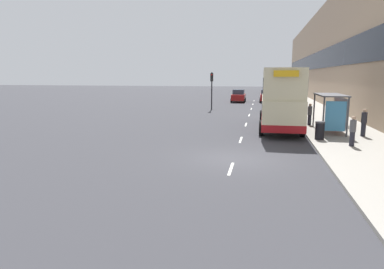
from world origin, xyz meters
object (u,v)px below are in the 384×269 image
Objects in this scene: pedestrian_at_shelter at (310,114)px; pedestrian_4 at (344,114)px; pedestrian_2 at (353,131)px; traffic_light_far_kerb at (212,84)px; pedestrian_1 at (345,114)px; bus_shelter at (334,106)px; pedestrian_3 at (364,122)px; car_0 at (238,96)px; litter_bin at (320,130)px; car_1 at (267,96)px; double_decker_bus_near at (280,97)px.

pedestrian_4 reaches higher than pedestrian_at_shelter.
pedestrian_2 is 0.38× the size of traffic_light_far_kerb.
pedestrian_1 is at bearing 13.55° from pedestrian_at_shelter.
bus_shelter is at bearing -113.48° from pedestrian_4.
bus_shelter is 2.48× the size of pedestrian_3.
bus_shelter reaches higher than car_0.
pedestrian_at_shelter is 0.39× the size of traffic_light_far_kerb.
bus_shelter is 3.32m from litter_bin.
car_1 reaches higher than pedestrian_2.
car_1 is at bearing 64.15° from traffic_light_far_kerb.
traffic_light_far_kerb is at bearing 128.62° from pedestrian_at_shelter.
pedestrian_3 is (1.43, 3.34, 0.04)m from pedestrian_2.
pedestrian_2 is at bearing -61.29° from double_decker_bus_near.
pedestrian_1 reaches higher than litter_bin.
pedestrian_at_shelter is at bearing 33.53° from double_decker_bus_near.
car_0 reaches higher than litter_bin.
car_1 is 29.38m from pedestrian_3.
double_decker_bus_near is 2.24× the size of car_1.
car_0 is 25.08m from pedestrian_1.
pedestrian_4 is (-0.20, 4.35, 0.01)m from pedestrian_3.
pedestrian_2 reaches higher than litter_bin.
car_0 is 30.68m from litter_bin.
pedestrian_1 is at bearing 23.66° from double_decker_bus_near.
double_decker_bus_near is 5.84m from pedestrian_3.
car_1 is at bearing 102.96° from pedestrian_1.
double_decker_bus_near is 25.96m from car_1.
bus_shelter is 3.55m from pedestrian_at_shelter.
pedestrian_2 is at bearing -99.08° from pedestrian_4.
car_0 is at bearing 79.94° from traffic_light_far_kerb.
double_decker_bus_near reaches higher than pedestrian_4.
car_0 is (-4.68, 25.32, -1.39)m from double_decker_bus_near.
double_decker_bus_near is 25.79m from car_0.
traffic_light_far_kerb is at bearing 116.99° from litter_bin.
traffic_light_far_kerb reaches higher than pedestrian_4.
pedestrian_4 reaches higher than litter_bin.
pedestrian_at_shelter is at bearing 177.57° from pedestrian_4.
double_decker_bus_near is 5.30m from litter_bin.
pedestrian_1 is at bearing 67.47° from litter_bin.
pedestrian_1 is (1.57, 3.90, -0.91)m from bus_shelter.
pedestrian_3 reaches higher than litter_bin.
traffic_light_far_kerb is (-8.95, 17.57, 2.19)m from litter_bin.
pedestrian_3 is 1.61× the size of litter_bin.
car_1 is at bearing 102.15° from pedestrian_4.
pedestrian_at_shelter is at bearing 120.29° from pedestrian_3.
car_1 is 14.52m from traffic_light_far_kerb.
pedestrian_1 is 1.00× the size of pedestrian_2.
bus_shelter is 2.46× the size of pedestrian_4.
traffic_light_far_kerb is (-10.17, 14.74, 0.98)m from bus_shelter.
car_0 is at bearing 106.41° from bus_shelter.
traffic_light_far_kerb reaches higher than pedestrian_1.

